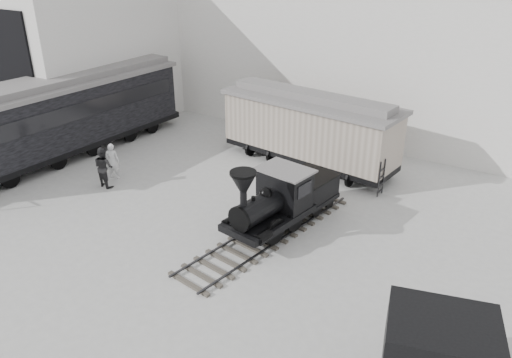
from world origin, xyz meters
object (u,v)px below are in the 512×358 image
Objects in this scene: passenger_coach at (66,115)px; coal_hopper at (439,354)px; visitor_b at (104,167)px; boxcar at (309,127)px; visitor_a at (113,161)px; locomotive at (280,203)px.

coal_hopper is at bearing -14.08° from passenger_coach.
passenger_coach is at bearing -15.93° from visitor_b.
visitor_a is (-6.96, -6.31, -1.06)m from boxcar.
visitor_b is (0.29, -0.80, 0.07)m from visitor_a.
visitor_a is at bearing 147.13° from coal_hopper.
boxcar reaches higher than visitor_a.
passenger_coach is 5.16× the size of coal_hopper.
boxcar is at bearing -164.45° from visitor_a.
locomotive is at bearing 154.08° from visitor_a.
boxcar is at bearing 28.96° from passenger_coach.
visitor_b is at bearing -165.07° from locomotive.
passenger_coach is at bearing -147.15° from boxcar.
locomotive is 3.10× the size of coal_hopper.
passenger_coach is at bearing -174.81° from locomotive.
boxcar is 5.34× the size of visitor_a.
visitor_a is 16.78m from coal_hopper.
boxcar reaches higher than coal_hopper.
passenger_coach is 4.39m from visitor_a.
visitor_a is (-8.83, -0.11, -0.25)m from locomotive.
locomotive is 0.60× the size of passenger_coach.
locomotive is 12.99m from passenger_coach.
locomotive is 8.58m from visitor_b.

